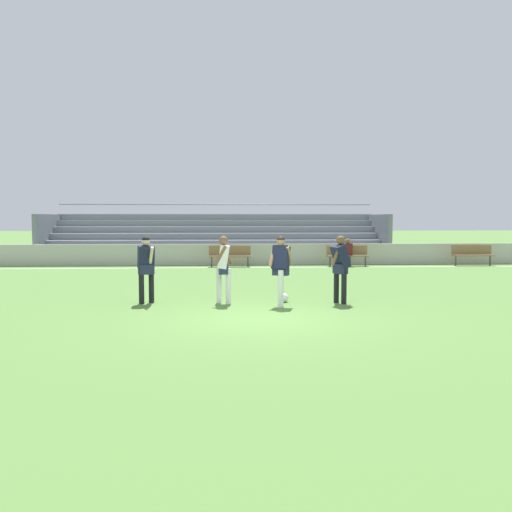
% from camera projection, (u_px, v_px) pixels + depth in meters
% --- Properties ---
extents(ground_plane, '(160.00, 160.00, 0.00)m').
position_uv_depth(ground_plane, '(259.00, 319.00, 11.10)').
color(ground_plane, '#517A38').
extents(field_line_sideline, '(44.00, 0.12, 0.01)m').
position_uv_depth(field_line_sideline, '(242.00, 268.00, 22.65)').
color(field_line_sideline, white).
rests_on(field_line_sideline, ground).
extents(sideline_wall, '(48.00, 0.16, 0.94)m').
position_uv_depth(sideline_wall, '(241.00, 254.00, 23.96)').
color(sideline_wall, '#BCB7AD').
rests_on(sideline_wall, ground).
extents(bleacher_stand, '(16.75, 4.19, 2.86)m').
position_uv_depth(bleacher_stand, '(216.00, 236.00, 26.96)').
color(bleacher_stand, '#9EA3AD').
rests_on(bleacher_stand, ground).
extents(bench_centre_sideline, '(1.80, 0.40, 0.90)m').
position_uv_depth(bench_centre_sideline, '(230.00, 254.00, 23.06)').
color(bench_centre_sideline, olive).
rests_on(bench_centre_sideline, ground).
extents(bench_near_wall_gap, '(1.80, 0.40, 0.90)m').
position_uv_depth(bench_near_wall_gap, '(472.00, 253.00, 23.67)').
color(bench_near_wall_gap, olive).
rests_on(bench_near_wall_gap, ground).
extents(bench_far_right, '(1.80, 0.40, 0.90)m').
position_uv_depth(bench_far_right, '(347.00, 254.00, 23.35)').
color(bench_far_right, olive).
rests_on(bench_far_right, ground).
extents(spectator_seated, '(0.36, 0.42, 1.21)m').
position_uv_depth(spectator_seated, '(348.00, 250.00, 23.22)').
color(spectator_seated, '#2D2D38').
rests_on(spectator_seated, ground).
extents(player_white_dropping_back, '(0.46, 0.45, 1.65)m').
position_uv_depth(player_white_dropping_back, '(224.00, 263.00, 13.05)').
color(player_white_dropping_back, white).
rests_on(player_white_dropping_back, ground).
extents(player_dark_wide_left, '(0.61, 0.47, 1.66)m').
position_uv_depth(player_dark_wide_left, '(281.00, 265.00, 12.66)').
color(player_dark_wide_left, white).
rests_on(player_dark_wide_left, ground).
extents(player_dark_wide_right, '(0.48, 0.62, 1.64)m').
position_uv_depth(player_dark_wide_right, '(146.00, 264.00, 13.07)').
color(player_dark_wide_right, black).
rests_on(player_dark_wide_right, ground).
extents(player_dark_on_ball, '(0.56, 0.50, 1.66)m').
position_uv_depth(player_dark_on_ball, '(340.00, 263.00, 13.07)').
color(player_dark_on_ball, black).
rests_on(player_dark_on_ball, ground).
extents(soccer_ball, '(0.22, 0.22, 0.22)m').
position_uv_depth(soccer_ball, '(284.00, 298.00, 13.31)').
color(soccer_ball, white).
rests_on(soccer_ball, ground).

